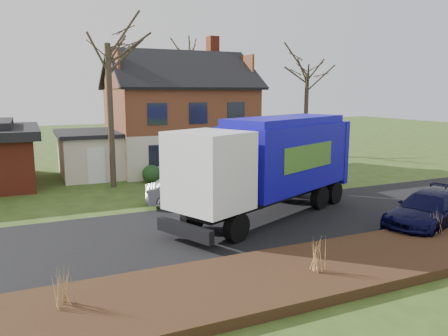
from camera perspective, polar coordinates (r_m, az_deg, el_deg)
name	(u,v)px	position (r m, az deg, el deg)	size (l,w,h in m)	color
ground	(243,224)	(17.86, 2.55, -7.36)	(120.00, 120.00, 0.00)	#2E4617
road	(243,224)	(17.86, 2.55, -7.33)	(80.00, 7.00, 0.02)	black
mulch_verge	(324,268)	(13.58, 12.95, -12.66)	(80.00, 3.50, 0.30)	black
main_house	(172,111)	(30.56, -6.77, 7.47)	(12.95, 8.95, 9.26)	beige
garbage_truck	(271,160)	(18.69, 6.16, 1.04)	(10.07, 6.46, 4.23)	black
silver_sedan	(189,191)	(20.73, -4.55, -3.01)	(1.43, 4.11, 1.35)	#95999C
navy_wagon	(428,210)	(18.98, 25.13, -5.04)	(2.00, 4.91, 1.43)	black
tree_front_west	(106,21)	(25.17, -15.13, 18.08)	(3.68, 3.68, 10.95)	#3B3123
tree_front_east	(308,57)	(31.95, 10.89, 14.02)	(3.40, 3.40, 9.45)	#3B3123
tree_back	(191,45)	(40.40, -4.39, 15.74)	(3.57, 3.57, 11.29)	#453B29
grass_clump_west	(62,286)	(11.32, -20.36, -14.22)	(0.37, 0.31, 0.99)	#AC824C
grass_clump_mid	(317,253)	(12.80, 12.06, -10.79)	(0.38, 0.31, 1.05)	tan
grass_clump_east	(437,221)	(17.47, 26.03, -6.24)	(0.36, 0.29, 0.89)	#AB7D4B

